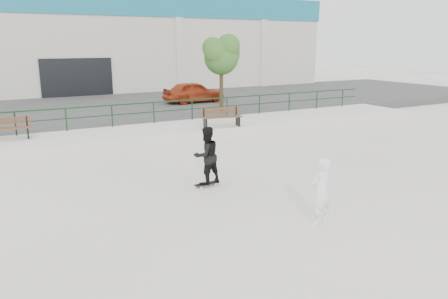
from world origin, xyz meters
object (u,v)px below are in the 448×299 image
red_car (194,92)px  standing_skater (206,155)px  bench_left (6,129)px  seated_skater (321,192)px  bench_right (221,117)px  skateboard (207,184)px  tree (222,54)px

red_car → standing_skater: (-6.24, -14.31, -0.21)m
bench_left → seated_skater: 13.16m
bench_left → standing_skater: standing_skater is taller
bench_right → standing_skater: bearing=-110.0°
skateboard → standing_skater: standing_skater is taller
bench_right → skateboard: 7.23m
red_car → standing_skater: size_ratio=2.27×
bench_right → seated_skater: size_ratio=1.16×
bench_left → tree: size_ratio=0.45×
skateboard → bench_left: bearing=116.9°
seated_skater → standing_skater: bearing=-80.4°
bench_left → tree: 11.74m
bench_left → bench_right: bench_right is taller
seated_skater → red_car: bearing=-111.5°
bench_left → skateboard: bearing=-52.3°
standing_skater → skateboard: bearing=82.4°
bench_right → tree: 5.55m
red_car → bench_right: bearing=162.2°
skateboard → tree: bearing=53.5°
bench_left → bench_right: (8.81, -1.69, 0.00)m
bench_left → red_car: bearing=35.0°
tree → seated_skater: size_ratio=2.53×
seated_skater → bench_left: bearing=-68.1°
skateboard → seated_skater: seated_skater is taller
bench_right → seated_skater: (-2.74, -9.98, -0.09)m
red_car → skateboard: red_car is taller
bench_left → tree: (11.13, 2.54, 2.75)m
skateboard → standing_skater: (0.00, 0.00, 0.89)m
bench_left → bench_right: 8.97m
skateboard → red_car: bearing=60.6°
standing_skater → red_car: bearing=-121.1°
red_car → seated_skater: (-5.18, -18.20, -0.34)m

